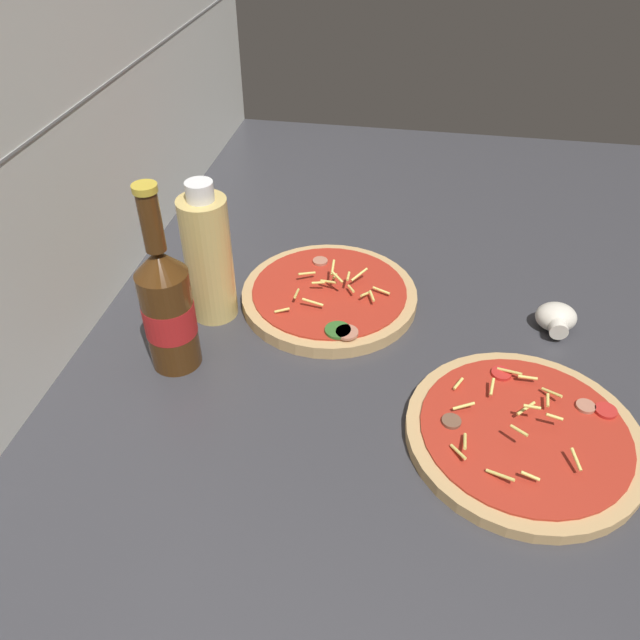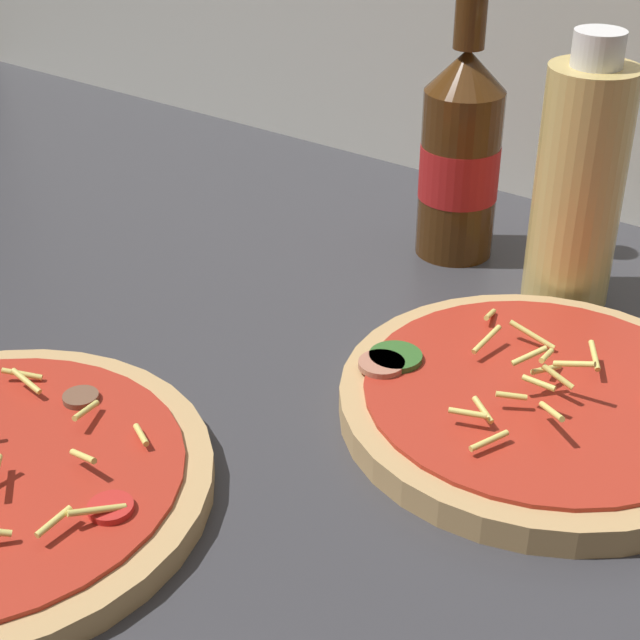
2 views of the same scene
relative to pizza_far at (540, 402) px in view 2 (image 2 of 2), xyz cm
name	(u,v)px [view 2 (image 2 of 2)]	position (x,y,z in cm)	size (l,w,h in cm)	color
counter_slab	(232,465)	(-13.38, -13.94, -2.31)	(160.00, 90.00, 2.50)	#38383D
pizza_far	(540,402)	(0.00, 0.00, 0.00)	(25.14, 25.14, 5.41)	tan
beer_bottle	(461,150)	(-15.93, 17.25, 7.78)	(6.37, 6.37, 24.85)	#47280F
oil_bottle	(579,183)	(-5.29, 15.51, 8.19)	(6.43, 6.43, 20.11)	#D6B766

